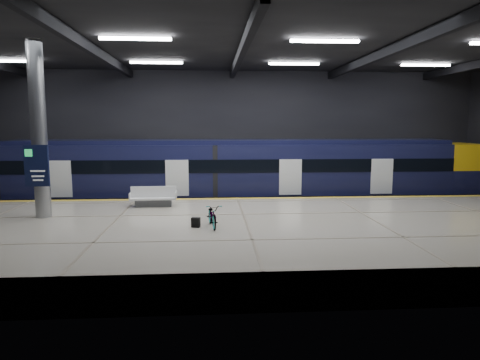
{
  "coord_description": "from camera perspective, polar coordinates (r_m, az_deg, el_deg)",
  "views": [
    {
      "loc": [
        -1.29,
        -18.29,
        4.76
      ],
      "look_at": [
        0.05,
        1.5,
        2.2
      ],
      "focal_mm": 32.0,
      "sensor_mm": 36.0,
      "label": 1
    }
  ],
  "objects": [
    {
      "name": "ground",
      "position": [
        18.94,
        0.15,
        -7.2
      ],
      "size": [
        30.0,
        30.0,
        0.0
      ],
      "primitive_type": "plane",
      "color": "black",
      "rests_on": "ground"
    },
    {
      "name": "room_shell",
      "position": [
        18.36,
        0.15,
        10.35
      ],
      "size": [
        30.1,
        16.1,
        8.05
      ],
      "color": "black",
      "rests_on": "ground"
    },
    {
      "name": "platform",
      "position": [
        16.39,
        0.77,
        -7.53
      ],
      "size": [
        30.0,
        11.0,
        1.1
      ],
      "primitive_type": "cube",
      "color": "#BBAF9E",
      "rests_on": "ground"
    },
    {
      "name": "safety_strip",
      "position": [
        21.39,
        -0.36,
        -2.48
      ],
      "size": [
        30.0,
        0.4,
        0.01
      ],
      "primitive_type": "cube",
      "color": "gold",
      "rests_on": "platform"
    },
    {
      "name": "rails",
      "position": [
        24.28,
        -0.76,
        -3.76
      ],
      "size": [
        30.0,
        1.52,
        0.16
      ],
      "color": "gray",
      "rests_on": "ground"
    },
    {
      "name": "train",
      "position": [
        24.12,
        3.31,
        0.91
      ],
      "size": [
        29.4,
        2.84,
        3.79
      ],
      "color": "black",
      "rests_on": "ground"
    },
    {
      "name": "bench",
      "position": [
        19.74,
        -11.45,
        -2.53
      ],
      "size": [
        2.09,
        0.91,
        0.91
      ],
      "rotation": [
        0.0,
        0.0,
        0.03
      ],
      "color": "#595B60",
      "rests_on": "platform"
    },
    {
      "name": "bicycle",
      "position": [
        15.47,
        -3.7,
        -4.71
      ],
      "size": [
        0.79,
        1.69,
        0.85
      ],
      "primitive_type": "imported",
      "rotation": [
        0.0,
        0.0,
        0.14
      ],
      "color": "#99999E",
      "rests_on": "platform"
    },
    {
      "name": "pannier_bag",
      "position": [
        15.54,
        -5.92,
        -5.64
      ],
      "size": [
        0.34,
        0.26,
        0.35
      ],
      "primitive_type": "cube",
      "rotation": [
        0.0,
        0.0,
        -0.29
      ],
      "color": "black",
      "rests_on": "platform"
    },
    {
      "name": "info_column",
      "position": [
        18.52,
        -25.25,
        5.74
      ],
      "size": [
        0.9,
        0.78,
        6.9
      ],
      "color": "#9EA0A5",
      "rests_on": "platform"
    }
  ]
}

